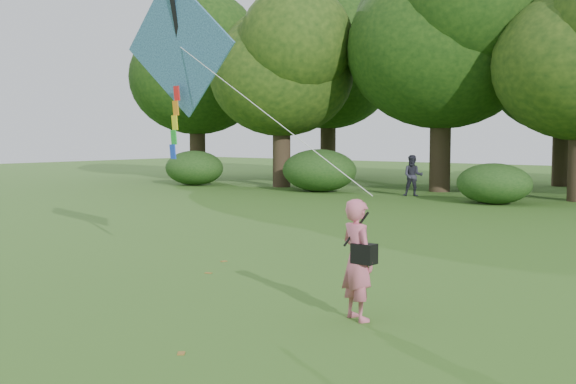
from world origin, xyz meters
The scene contains 6 objects.
ground centered at (0.00, 0.00, 0.00)m, with size 100.00×100.00×0.00m, color #265114.
man_kite_flyer centered at (0.82, 0.85, 0.79)m, with size 0.58×0.38×1.58m, color #C75D76.
bystander_left centered at (-7.72, 18.14, 0.81)m, with size 0.79×0.61×1.62m, color #2A2937.
crossbody_bag centered at (0.94, 0.82, 0.90)m, with size 0.43×0.20×0.67m.
flying_kite centered at (-3.60, 1.93, 3.92)m, with size 5.96×1.53×3.58m.
fallen_leaves centered at (1.56, 5.07, 0.01)m, with size 8.55×11.89×0.01m.
Camera 1 is at (5.84, -6.98, 2.41)m, focal length 45.00 mm.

